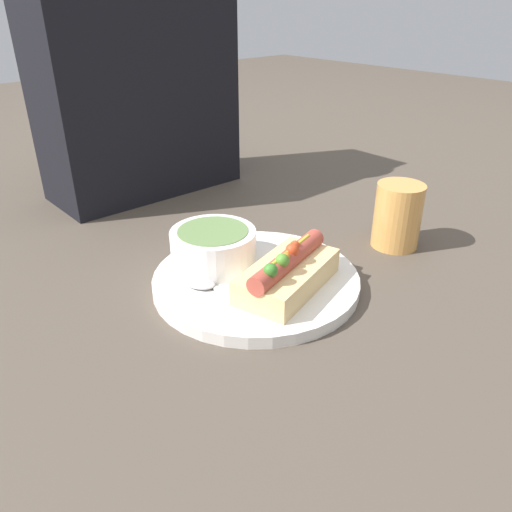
{
  "coord_description": "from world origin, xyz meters",
  "views": [
    {
      "loc": [
        -0.38,
        -0.43,
        0.35
      ],
      "look_at": [
        0.0,
        0.0,
        0.04
      ],
      "focal_mm": 35.0,
      "sensor_mm": 36.0,
      "label": 1
    }
  ],
  "objects_px": {
    "soup_bowl": "(213,246)",
    "seated_diner": "(136,79)",
    "spoon": "(211,286)",
    "drinking_glass": "(398,216)",
    "hot_dog": "(287,272)"
  },
  "relations": [
    {
      "from": "hot_dog",
      "to": "seated_diner",
      "type": "height_order",
      "value": "seated_diner"
    },
    {
      "from": "drinking_glass",
      "to": "seated_diner",
      "type": "height_order",
      "value": "seated_diner"
    },
    {
      "from": "soup_bowl",
      "to": "seated_diner",
      "type": "relative_size",
      "value": 0.24
    },
    {
      "from": "spoon",
      "to": "drinking_glass",
      "type": "distance_m",
      "value": 0.32
    },
    {
      "from": "soup_bowl",
      "to": "spoon",
      "type": "xyz_separation_m",
      "value": [
        -0.04,
        -0.05,
        -0.02
      ]
    },
    {
      "from": "soup_bowl",
      "to": "seated_diner",
      "type": "height_order",
      "value": "seated_diner"
    },
    {
      "from": "hot_dog",
      "to": "soup_bowl",
      "type": "relative_size",
      "value": 1.41
    },
    {
      "from": "seated_diner",
      "to": "soup_bowl",
      "type": "bearing_deg",
      "value": -106.39
    },
    {
      "from": "soup_bowl",
      "to": "drinking_glass",
      "type": "bearing_deg",
      "value": -23.25
    },
    {
      "from": "hot_dog",
      "to": "spoon",
      "type": "distance_m",
      "value": 0.1
    },
    {
      "from": "hot_dog",
      "to": "spoon",
      "type": "relative_size",
      "value": 1.15
    },
    {
      "from": "soup_bowl",
      "to": "drinking_glass",
      "type": "height_order",
      "value": "drinking_glass"
    },
    {
      "from": "soup_bowl",
      "to": "spoon",
      "type": "relative_size",
      "value": 0.82
    },
    {
      "from": "drinking_glass",
      "to": "soup_bowl",
      "type": "bearing_deg",
      "value": 156.75
    },
    {
      "from": "soup_bowl",
      "to": "spoon",
      "type": "distance_m",
      "value": 0.07
    }
  ]
}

